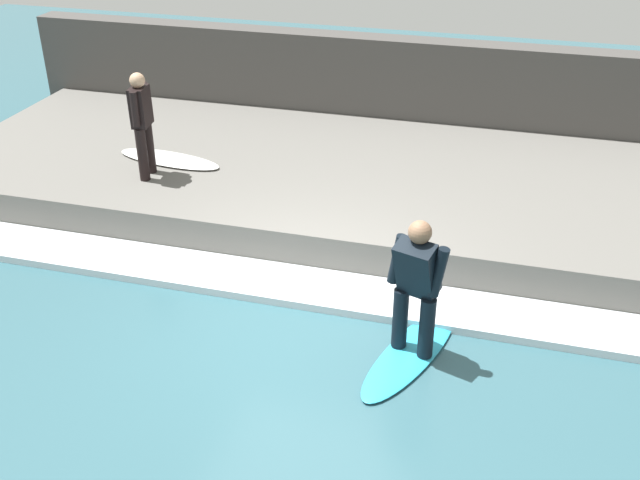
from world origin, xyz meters
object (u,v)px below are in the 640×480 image
at_px(surfboard_riding, 411,352).
at_px(surfer_riding, 416,282).
at_px(surfer_waiting_near, 142,120).
at_px(surfboard_waiting_near, 169,159).

xyz_separation_m(surfboard_riding, surfer_riding, (0.00, 0.00, 0.90)).
relative_size(surfer_waiting_near, surfboard_waiting_near, 0.86).
xyz_separation_m(surfer_riding, surfboard_waiting_near, (3.01, 4.24, -0.37)).
distance_m(surfboard_riding, surfer_riding, 0.90).
distance_m(surfer_riding, surfer_waiting_near, 4.95).
relative_size(surfboard_riding, surfer_waiting_near, 1.32).
xyz_separation_m(surfer_riding, surfer_waiting_near, (2.43, 4.29, 0.46)).
bearing_deg(surfboard_riding, surfboard_waiting_near, 54.59).
bearing_deg(surfer_riding, surfboard_riding, 180.00).
bearing_deg(surfboard_riding, surfer_waiting_near, 60.42).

